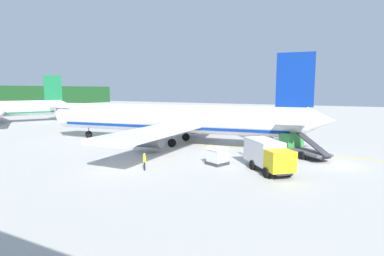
{
  "coord_description": "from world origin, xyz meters",
  "views": [
    {
      "loc": [
        -33.66,
        -1.33,
        7.55
      ],
      "look_at": [
        2.97,
        17.87,
        2.35
      ],
      "focal_mm": 28.93,
      "sensor_mm": 36.0,
      "label": 1
    }
  ],
  "objects_px": {
    "cargo_container_near": "(217,156)",
    "crew_loader_left": "(144,160)",
    "service_truck_baggage": "(264,131)",
    "service_truck_catering": "(267,154)",
    "crew_marshaller": "(246,147)",
    "airliner_foreground": "(173,119)",
    "service_truck_fuel": "(297,145)"
  },
  "relations": [
    {
      "from": "cargo_container_near",
      "to": "crew_loader_left",
      "type": "height_order",
      "value": "cargo_container_near"
    },
    {
      "from": "service_truck_baggage",
      "to": "cargo_container_near",
      "type": "bearing_deg",
      "value": 177.38
    },
    {
      "from": "service_truck_catering",
      "to": "crew_loader_left",
      "type": "xyz_separation_m",
      "value": [
        -5.05,
        10.25,
        -0.61
      ]
    },
    {
      "from": "cargo_container_near",
      "to": "crew_marshaller",
      "type": "relative_size",
      "value": 1.31
    },
    {
      "from": "airliner_foreground",
      "to": "service_truck_baggage",
      "type": "bearing_deg",
      "value": -56.98
    },
    {
      "from": "service_truck_catering",
      "to": "crew_marshaller",
      "type": "xyz_separation_m",
      "value": [
        5.41,
        3.81,
        -0.53
      ]
    },
    {
      "from": "service_truck_baggage",
      "to": "service_truck_catering",
      "type": "bearing_deg",
      "value": -164.44
    },
    {
      "from": "airliner_foreground",
      "to": "cargo_container_near",
      "type": "xyz_separation_m",
      "value": [
        -8.46,
        -10.27,
        -2.5
      ]
    },
    {
      "from": "service_truck_baggage",
      "to": "crew_loader_left",
      "type": "height_order",
      "value": "service_truck_baggage"
    },
    {
      "from": "service_truck_catering",
      "to": "service_truck_baggage",
      "type": "bearing_deg",
      "value": 15.56
    },
    {
      "from": "service_truck_fuel",
      "to": "service_truck_catering",
      "type": "xyz_separation_m",
      "value": [
        -8.59,
        1.33,
        0.4
      ]
    },
    {
      "from": "cargo_container_near",
      "to": "crew_marshaller",
      "type": "xyz_separation_m",
      "value": [
        5.25,
        -1.29,
        0.15
      ]
    },
    {
      "from": "service_truck_baggage",
      "to": "crew_loader_left",
      "type": "xyz_separation_m",
      "value": [
        -20.82,
        5.85,
        -0.59
      ]
    },
    {
      "from": "service_truck_baggage",
      "to": "crew_marshaller",
      "type": "distance_m",
      "value": 10.39
    },
    {
      "from": "airliner_foreground",
      "to": "service_truck_catering",
      "type": "height_order",
      "value": "airliner_foreground"
    },
    {
      "from": "crew_loader_left",
      "to": "airliner_foreground",
      "type": "bearing_deg",
      "value": 20.56
    },
    {
      "from": "service_truck_catering",
      "to": "crew_loader_left",
      "type": "bearing_deg",
      "value": 116.23
    },
    {
      "from": "cargo_container_near",
      "to": "crew_marshaller",
      "type": "distance_m",
      "value": 5.4
    },
    {
      "from": "airliner_foreground",
      "to": "crew_loader_left",
      "type": "bearing_deg",
      "value": -159.44
    },
    {
      "from": "service_truck_baggage",
      "to": "service_truck_catering",
      "type": "distance_m",
      "value": 16.37
    },
    {
      "from": "crew_marshaller",
      "to": "crew_loader_left",
      "type": "height_order",
      "value": "crew_marshaller"
    },
    {
      "from": "service_truck_fuel",
      "to": "service_truck_catering",
      "type": "height_order",
      "value": "service_truck_catering"
    },
    {
      "from": "service_truck_catering",
      "to": "cargo_container_near",
      "type": "distance_m",
      "value": 5.15
    },
    {
      "from": "airliner_foreground",
      "to": "crew_marshaller",
      "type": "height_order",
      "value": "airliner_foreground"
    },
    {
      "from": "service_truck_fuel",
      "to": "airliner_foreground",
      "type": "bearing_deg",
      "value": 89.85
    },
    {
      "from": "airliner_foreground",
      "to": "service_truck_catering",
      "type": "distance_m",
      "value": 17.73
    },
    {
      "from": "service_truck_baggage",
      "to": "crew_marshaller",
      "type": "bearing_deg",
      "value": -176.8
    },
    {
      "from": "service_truck_fuel",
      "to": "cargo_container_near",
      "type": "distance_m",
      "value": 10.6
    },
    {
      "from": "service_truck_baggage",
      "to": "crew_loader_left",
      "type": "relative_size",
      "value": 3.9
    },
    {
      "from": "service_truck_catering",
      "to": "crew_marshaller",
      "type": "height_order",
      "value": "service_truck_catering"
    },
    {
      "from": "service_truck_fuel",
      "to": "cargo_container_near",
      "type": "height_order",
      "value": "service_truck_fuel"
    },
    {
      "from": "airliner_foreground",
      "to": "crew_marshaller",
      "type": "bearing_deg",
      "value": -105.55
    }
  ]
}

